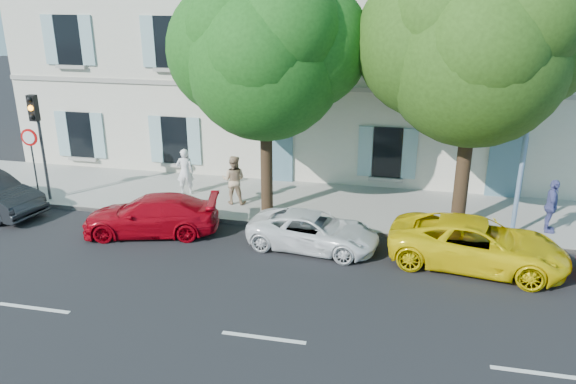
% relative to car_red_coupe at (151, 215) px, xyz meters
% --- Properties ---
extents(ground, '(90.00, 90.00, 0.00)m').
position_rel_car_red_coupe_xyz_m(ground, '(5.08, -0.95, -0.64)').
color(ground, black).
extents(sidewalk, '(36.00, 4.50, 0.15)m').
position_rel_car_red_coupe_xyz_m(sidewalk, '(5.08, 3.50, -0.56)').
color(sidewalk, '#A09E96').
rests_on(sidewalk, ground).
extents(kerb, '(36.00, 0.16, 0.16)m').
position_rel_car_red_coupe_xyz_m(kerb, '(5.08, 1.33, -0.56)').
color(kerb, '#9E998E').
rests_on(kerb, ground).
extents(building, '(28.00, 7.00, 12.00)m').
position_rel_car_red_coupe_xyz_m(building, '(5.08, 9.25, 5.36)').
color(building, beige).
rests_on(building, ground).
extents(car_red_coupe, '(4.68, 2.75, 1.27)m').
position_rel_car_red_coupe_xyz_m(car_red_coupe, '(0.00, 0.00, 0.00)').
color(car_red_coupe, '#9F0411').
rests_on(car_red_coupe, ground).
extents(car_white_coupe, '(4.22, 2.30, 1.12)m').
position_rel_car_red_coupe_xyz_m(car_white_coupe, '(5.38, 0.04, -0.07)').
color(car_white_coupe, white).
rests_on(car_white_coupe, ground).
extents(car_yellow_supercar, '(5.27, 2.99, 1.39)m').
position_rel_car_red_coupe_xyz_m(car_yellow_supercar, '(10.20, -0.14, 0.06)').
color(car_yellow_supercar, yellow).
rests_on(car_yellow_supercar, ground).
extents(tree_left, '(5.27, 5.27, 8.17)m').
position_rel_car_red_coupe_xyz_m(tree_left, '(3.31, 2.33, 4.77)').
color(tree_left, '#3A2819').
rests_on(tree_left, sidewalk).
extents(tree_right, '(5.66, 5.66, 8.72)m').
position_rel_car_red_coupe_xyz_m(tree_right, '(9.83, 2.41, 5.11)').
color(tree_right, '#3A2819').
rests_on(tree_right, sidewalk).
extents(traffic_light, '(0.32, 0.45, 3.95)m').
position_rel_car_red_coupe_xyz_m(traffic_light, '(-4.96, 1.65, 2.37)').
color(traffic_light, '#383A3D').
rests_on(traffic_light, sidewalk).
extents(road_sign, '(0.63, 0.10, 2.72)m').
position_rel_car_red_coupe_xyz_m(road_sign, '(-5.31, 1.60, 1.47)').
color(road_sign, '#383A3D').
rests_on(road_sign, sidewalk).
extents(street_lamp, '(0.35, 1.57, 7.34)m').
position_rel_car_red_coupe_xyz_m(street_lamp, '(11.51, 1.92, 3.67)').
color(street_lamp, '#7293BF').
rests_on(street_lamp, sidewalk).
extents(pedestrian_a, '(0.75, 0.59, 1.79)m').
position_rel_car_red_coupe_xyz_m(pedestrian_a, '(-0.16, 3.38, 0.41)').
color(pedestrian_a, white).
rests_on(pedestrian_a, sidewalk).
extents(pedestrian_b, '(0.92, 0.74, 1.81)m').
position_rel_car_red_coupe_xyz_m(pedestrian_b, '(1.94, 2.83, 0.42)').
color(pedestrian_b, tan).
rests_on(pedestrian_b, sidewalk).
extents(pedestrian_c, '(0.58, 1.09, 1.77)m').
position_rel_car_red_coupe_xyz_m(pedestrian_c, '(12.67, 2.54, 0.40)').
color(pedestrian_c, '#54599B').
rests_on(pedestrian_c, sidewalk).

